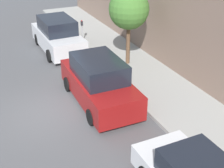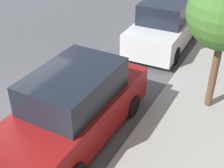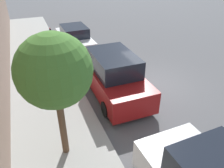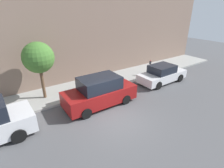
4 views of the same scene
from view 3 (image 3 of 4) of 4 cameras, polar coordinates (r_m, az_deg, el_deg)
ground_plane at (r=11.24m, az=10.56°, el=-0.05°), size 60.00×60.00×0.00m
sidewalk at (r=9.78m, az=-15.77°, el=-5.38°), size 3.16×32.00×0.15m
parked_sedan_nearest at (r=15.61m, az=-9.73°, el=11.82°), size 1.92×4.52×1.54m
parked_suv_second at (r=9.92m, az=0.37°, el=2.29°), size 2.08×4.82×1.98m
parking_meter_near at (r=15.38m, az=-15.65°, el=11.98°), size 0.11×0.15×1.40m
street_tree at (r=5.83m, az=-14.84°, el=3.16°), size 2.03×2.03×3.93m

